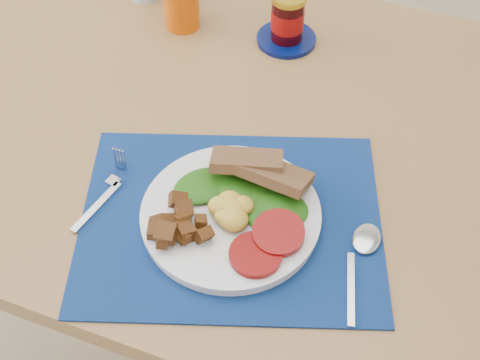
{
  "coord_description": "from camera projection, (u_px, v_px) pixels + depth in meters",
  "views": [
    {
      "loc": [
        0.46,
        -0.58,
        1.58
      ],
      "look_at": [
        0.23,
        0.03,
        0.8
      ],
      "focal_mm": 50.0,
      "sensor_mm": 36.0,
      "label": 1
    }
  ],
  "objects": [
    {
      "name": "table",
      "position": [
        160.0,
        133.0,
        1.27
      ],
      "size": [
        1.4,
        0.9,
        0.75
      ],
      "color": "brown",
      "rests_on": "ground"
    },
    {
      "name": "jam_on_saucer",
      "position": [
        287.0,
        21.0,
        1.29
      ],
      "size": [
        0.12,
        0.12,
        0.11
      ],
      "color": "#040F49",
      "rests_on": "table"
    },
    {
      "name": "spoon",
      "position": [
        362.0,
        254.0,
        0.99
      ],
      "size": [
        0.04,
        0.18,
        0.01
      ],
      "rotation": [
        0.0,
        0.0,
        0.26
      ],
      "color": "#B2B5BA",
      "rests_on": "placemat"
    },
    {
      "name": "fork",
      "position": [
        108.0,
        190.0,
        1.07
      ],
      "size": [
        0.03,
        0.16,
        0.0
      ],
      "rotation": [
        0.0,
        0.0,
        -0.18
      ],
      "color": "#B2B5BA",
      "rests_on": "placemat"
    },
    {
      "name": "placemat",
      "position": [
        231.0,
        220.0,
        1.03
      ],
      "size": [
        0.56,
        0.49,
        0.0
      ],
      "primitive_type": "cube",
      "rotation": [
        0.0,
        0.0,
        0.33
      ],
      "color": "black",
      "rests_on": "table"
    },
    {
      "name": "juice_glass",
      "position": [
        181.0,
        4.0,
        1.32
      ],
      "size": [
        0.07,
        0.07,
        0.1
      ],
      "primitive_type": "cylinder",
      "color": "#CB4C05",
      "rests_on": "table"
    },
    {
      "name": "breakfast_plate",
      "position": [
        226.0,
        213.0,
        1.02
      ],
      "size": [
        0.27,
        0.27,
        0.07
      ],
      "rotation": [
        0.0,
        0.0,
        0.14
      ],
      "color": "silver",
      "rests_on": "placemat"
    }
  ]
}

